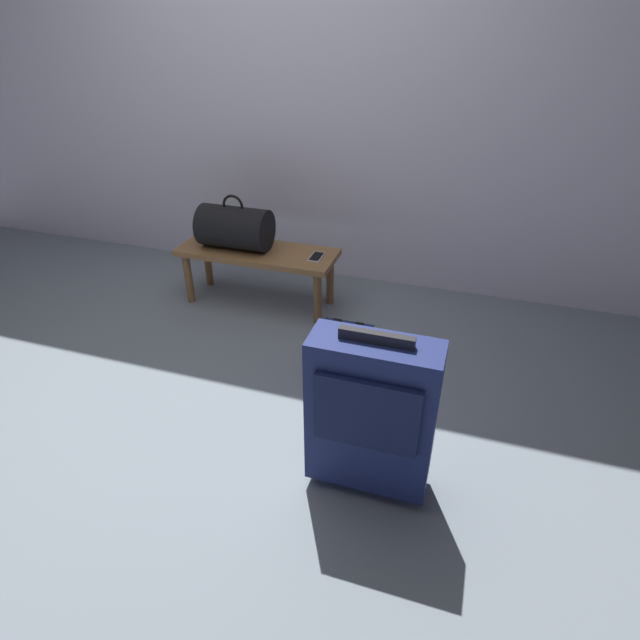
{
  "coord_description": "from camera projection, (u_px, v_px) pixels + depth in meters",
  "views": [
    {
      "loc": [
        1.25,
        -1.72,
        1.67
      ],
      "look_at": [
        0.53,
        0.51,
        0.25
      ],
      "focal_mm": 28.96,
      "sensor_mm": 36.0,
      "label": 1
    }
  ],
  "objects": [
    {
      "name": "cell_phone",
      "position": [
        316.0,
        257.0,
        3.12
      ],
      "size": [
        0.07,
        0.14,
        0.01
      ],
      "color": "silver",
      "rests_on": "bench"
    },
    {
      "name": "backpack_navy",
      "position": [
        340.0,
        351.0,
        2.76
      ],
      "size": [
        0.28,
        0.38,
        0.21
      ],
      "color": "navy",
      "rests_on": "ground"
    },
    {
      "name": "bench",
      "position": [
        258.0,
        258.0,
        3.25
      ],
      "size": [
        1.0,
        0.36,
        0.37
      ],
      "color": "olive",
      "rests_on": "ground"
    },
    {
      "name": "suitcase_upright_navy",
      "position": [
        371.0,
        413.0,
        1.92
      ],
      "size": [
        0.47,
        0.21,
        0.73
      ],
      "color": "navy",
      "rests_on": "ground"
    },
    {
      "name": "duffel_bag_black",
      "position": [
        235.0,
        227.0,
        3.19
      ],
      "size": [
        0.44,
        0.26,
        0.34
      ],
      "color": "black",
      "rests_on": "bench"
    },
    {
      "name": "back_wall",
      "position": [
        292.0,
        59.0,
        3.17
      ],
      "size": [
        6.0,
        0.1,
        2.8
      ],
      "primitive_type": "cube",
      "color": "silver",
      "rests_on": "ground"
    },
    {
      "name": "ground_plane",
      "position": [
        189.0,
        396.0,
        2.59
      ],
      "size": [
        6.6,
        6.6,
        0.0
      ],
      "primitive_type": "plane",
      "color": "slate"
    }
  ]
}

